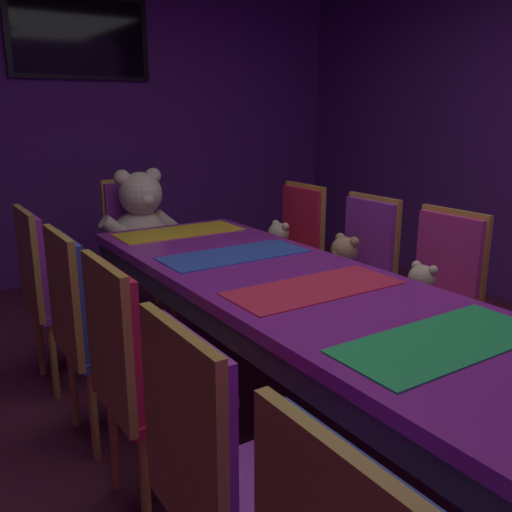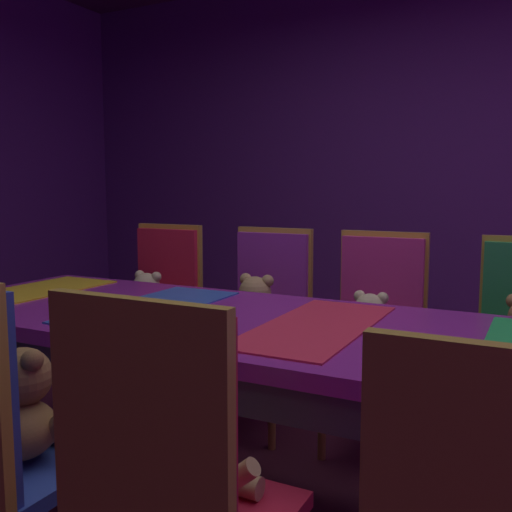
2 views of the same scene
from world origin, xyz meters
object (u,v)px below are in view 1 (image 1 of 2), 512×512
(chair_right_2, at_px, (439,286))
(chair_right_3, at_px, (362,262))
(wall_tv, at_px, (79,36))
(teddy_left_2, at_px, (169,362))
(teddy_right_3, at_px, (343,266))
(teddy_right_4, at_px, (278,246))
(chair_left_1, at_px, (211,463))
(teddy_left_3, at_px, (117,312))
(throne_chair, at_px, (135,232))
(chair_left_2, at_px, (132,365))
(chair_right_4, at_px, (295,241))
(chair_left_3, at_px, (84,317))
(king_teddy_bear, at_px, (142,220))
(teddy_right_2, at_px, (420,294))
(teddy_left_4, at_px, (75,276))
(chair_left_4, at_px, (46,281))
(banquet_table, at_px, (314,307))

(chair_right_2, xyz_separation_m, chair_right_3, (-0.01, 0.56, 0.00))
(chair_right_3, xyz_separation_m, wall_tv, (-0.83, 2.52, 1.45))
(teddy_left_2, height_order, teddy_right_3, teddy_right_3)
(teddy_left_2, distance_m, teddy_right_4, 1.80)
(chair_left_1, relative_size, teddy_left_3, 2.96)
(teddy_left_3, xyz_separation_m, chair_right_3, (1.50, 0.01, 0.00))
(chair_right_2, bearing_deg, chair_left_1, 21.23)
(throne_chair, bearing_deg, teddy_right_3, 24.37)
(teddy_left_3, bearing_deg, chair_left_1, -98.09)
(teddy_right_4, xyz_separation_m, wall_tv, (-0.67, 1.89, 1.47))
(throne_chair, distance_m, wall_tv, 1.77)
(teddy_left_3, height_order, teddy_right_3, teddy_right_3)
(chair_left_1, height_order, chair_left_2, same)
(chair_left_2, relative_size, chair_right_4, 1.00)
(chair_right_3, distance_m, throne_chair, 1.73)
(teddy_right_3, bearing_deg, teddy_right_4, -88.61)
(chair_left_3, xyz_separation_m, king_teddy_bear, (0.82, 1.36, 0.12))
(teddy_left_3, xyz_separation_m, chair_right_4, (1.49, 0.64, 0.00))
(chair_left_1, relative_size, chair_left_2, 1.00)
(teddy_right_2, relative_size, chair_right_3, 0.30)
(teddy_left_4, bearing_deg, teddy_right_4, 0.23)
(chair_left_4, height_order, teddy_right_4, chair_left_4)
(chair_right_2, distance_m, teddy_right_3, 0.58)
(teddy_left_3, distance_m, wall_tv, 3.00)
(chair_right_3, bearing_deg, banquet_table, 35.03)
(teddy_left_4, bearing_deg, chair_left_3, -101.92)
(chair_left_4, bearing_deg, chair_right_3, -20.78)
(chair_right_3, bearing_deg, chair_left_4, -20.78)
(chair_right_3, height_order, chair_right_4, same)
(throne_chair, bearing_deg, chair_right_2, 22.15)
(chair_right_3, height_order, throne_chair, same)
(banquet_table, distance_m, chair_left_3, 1.00)
(teddy_right_2, bearing_deg, teddy_left_3, -21.84)
(chair_right_4, bearing_deg, teddy_right_2, 84.52)
(chair_right_3, xyz_separation_m, teddy_right_4, (-0.16, 0.64, -0.01))
(banquet_table, distance_m, teddy_left_3, 0.89)
(banquet_table, bearing_deg, chair_right_3, 35.03)
(banquet_table, height_order, chair_left_2, chair_left_2)
(chair_right_2, height_order, king_teddy_bear, king_teddy_bear)
(chair_left_3, bearing_deg, teddy_right_4, 23.40)
(chair_left_2, distance_m, chair_left_3, 0.56)
(chair_left_1, height_order, throne_chair, same)
(banquet_table, bearing_deg, chair_left_1, -143.23)
(chair_left_3, relative_size, wall_tv, 0.85)
(chair_left_3, bearing_deg, teddy_right_3, 0.31)
(teddy_left_2, bearing_deg, chair_left_3, 105.16)
(chair_left_2, height_order, teddy_left_3, chair_left_2)
(teddy_right_4, relative_size, wall_tv, 0.27)
(chair_left_1, xyz_separation_m, chair_right_2, (1.68, 0.65, 0.00))
(chair_left_2, bearing_deg, chair_left_3, 90.87)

